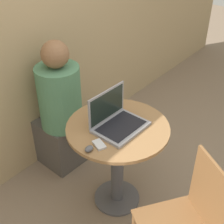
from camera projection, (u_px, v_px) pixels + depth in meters
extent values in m
plane|color=#7F6B56|center=(117.00, 198.00, 2.58)|extent=(12.00, 12.00, 0.00)
cube|color=tan|center=(24.00, 21.00, 2.31)|extent=(7.00, 0.05, 2.60)
cylinder|color=#4C4C51|center=(117.00, 197.00, 2.57)|extent=(0.37, 0.37, 0.02)
cylinder|color=#4C4C51|center=(117.00, 166.00, 2.37)|extent=(0.10, 0.10, 0.70)
cylinder|color=olive|center=(118.00, 128.00, 2.17)|extent=(0.72, 0.72, 0.02)
cube|color=gray|center=(121.00, 127.00, 2.13)|extent=(0.36, 0.27, 0.02)
cube|color=black|center=(121.00, 126.00, 2.13)|extent=(0.32, 0.22, 0.00)
cube|color=gray|center=(106.00, 105.00, 2.13)|extent=(0.35, 0.02, 0.23)
cube|color=black|center=(107.00, 105.00, 2.13)|extent=(0.32, 0.01, 0.20)
cube|color=silver|center=(99.00, 145.00, 1.99)|extent=(0.09, 0.11, 0.02)
ellipsoid|color=#4C4C51|center=(89.00, 149.00, 1.94)|extent=(0.06, 0.04, 0.03)
cylinder|color=brown|center=(183.00, 222.00, 2.12)|extent=(0.04, 0.04, 0.45)
cube|color=brown|center=(211.00, 196.00, 1.72)|extent=(0.22, 0.31, 0.44)
cube|color=#4C4742|center=(56.00, 138.00, 2.87)|extent=(0.35, 0.50, 0.45)
cylinder|color=#4C7F5B|center=(60.00, 97.00, 2.53)|extent=(0.35, 0.35, 0.54)
sphere|color=brown|center=(55.00, 54.00, 2.32)|extent=(0.21, 0.21, 0.21)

